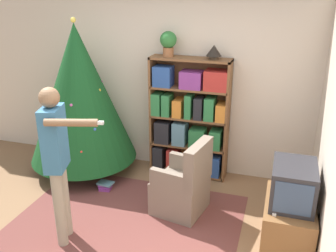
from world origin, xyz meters
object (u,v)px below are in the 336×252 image
(television, at_px, (293,184))
(potted_plant, at_px, (168,42))
(standing_person, at_px, (57,154))
(bookshelf, at_px, (189,120))
(table_lamp, at_px, (214,51))
(christmas_tree, at_px, (80,94))
(armchair, at_px, (183,187))

(television, height_order, potted_plant, potted_plant)
(standing_person, bearing_deg, television, 89.94)
(television, xyz_separation_m, potted_plant, (-1.69, 1.19, 1.17))
(bookshelf, xyz_separation_m, table_lamp, (0.31, 0.01, 0.96))
(bookshelf, bearing_deg, christmas_tree, -166.16)
(television, bearing_deg, christmas_tree, 163.86)
(television, distance_m, armchair, 1.28)
(bookshelf, xyz_separation_m, armchair, (0.19, -0.96, -0.49))
(bookshelf, relative_size, armchair, 1.82)
(television, distance_m, christmas_tree, 3.01)
(christmas_tree, xyz_separation_m, potted_plant, (1.16, 0.37, 0.70))
(armchair, bearing_deg, standing_person, -39.57)
(bookshelf, relative_size, television, 2.88)
(bookshelf, bearing_deg, armchair, -78.87)
(armchair, height_order, potted_plant, potted_plant)
(armchair, distance_m, table_lamp, 1.75)
(armchair, distance_m, standing_person, 1.54)
(standing_person, distance_m, potted_plant, 2.12)
(christmas_tree, distance_m, armchair, 1.95)
(bookshelf, relative_size, potted_plant, 5.09)
(armchair, bearing_deg, table_lamp, -176.40)
(bookshelf, height_order, potted_plant, potted_plant)
(television, xyz_separation_m, armchair, (-1.20, 0.23, -0.37))
(television, relative_size, christmas_tree, 0.27)
(christmas_tree, height_order, table_lamp, christmas_tree)
(television, bearing_deg, standing_person, -163.69)
(television, xyz_separation_m, christmas_tree, (-2.85, 0.83, 0.47))
(potted_plant, bearing_deg, table_lamp, -0.00)
(bookshelf, height_order, christmas_tree, christmas_tree)
(armchair, relative_size, potted_plant, 2.80)
(television, relative_size, standing_person, 0.34)
(standing_person, bearing_deg, christmas_tree, -174.79)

